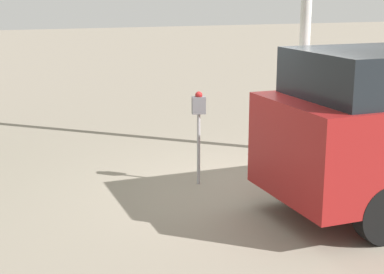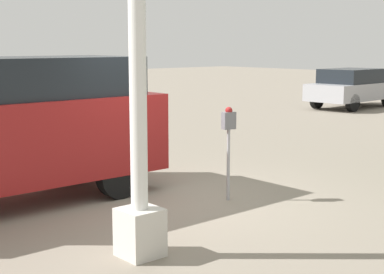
# 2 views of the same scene
# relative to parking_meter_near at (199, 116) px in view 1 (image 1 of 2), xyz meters

# --- Properties ---
(ground_plane) EXTENTS (80.00, 80.00, 0.00)m
(ground_plane) POSITION_rel_parking_meter_near_xyz_m (0.65, -0.54, -1.06)
(ground_plane) COLOR gray
(parking_meter_near) EXTENTS (0.22, 0.15, 1.44)m
(parking_meter_near) POSITION_rel_parking_meter_near_xyz_m (0.00, 0.00, 0.00)
(parking_meter_near) COLOR #9E9EA3
(parking_meter_near) RESTS_ON ground
(lamp_post) EXTENTS (0.44, 0.44, 6.56)m
(lamp_post) POSITION_rel_parking_meter_near_xyz_m (2.44, 1.07, 1.42)
(lamp_post) COLOR beige
(lamp_post) RESTS_ON ground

